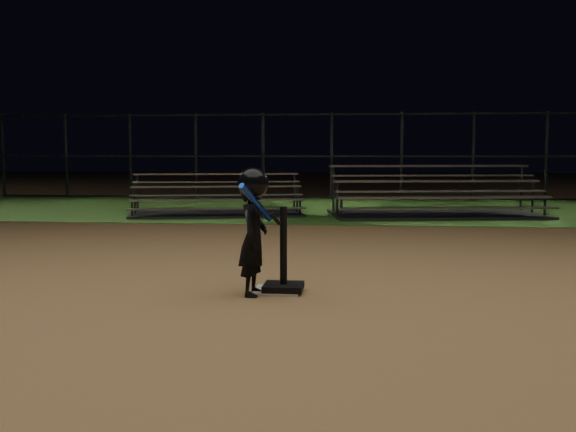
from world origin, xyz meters
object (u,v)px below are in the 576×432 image
object	(u,v)px
home_plate	(277,290)
bleacher_right	(436,206)
batting_tee	(283,275)
child_batter	(253,228)
bleacher_left	(217,207)

from	to	relation	value
home_plate	bleacher_right	xyz separation A→B (m)	(2.44, 8.05, 0.21)
batting_tee	bleacher_right	xyz separation A→B (m)	(2.37, 8.09, 0.05)
batting_tee	child_batter	world-z (taller)	child_batter
bleacher_left	bleacher_right	xyz separation A→B (m)	(4.70, 0.24, 0.04)
child_batter	batting_tee	bearing A→B (deg)	-54.72
batting_tee	child_batter	distance (m)	0.57
home_plate	child_batter	bearing A→B (deg)	-136.94
bleacher_right	home_plate	bearing A→B (deg)	-116.54
batting_tee	bleacher_right	distance (m)	8.43
home_plate	batting_tee	size ratio (longest dim) A/B	0.55
home_plate	bleacher_left	distance (m)	8.14
child_batter	bleacher_right	world-z (taller)	child_batter
home_plate	bleacher_right	size ratio (longest dim) A/B	0.10
batting_tee	child_batter	bearing A→B (deg)	-149.38
batting_tee	bleacher_left	world-z (taller)	bleacher_left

